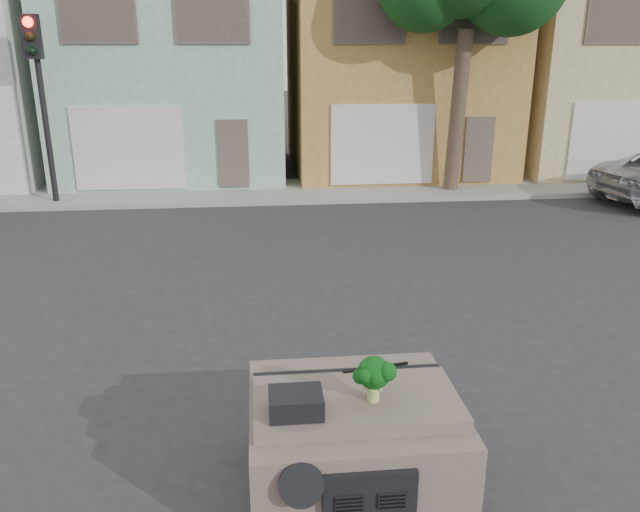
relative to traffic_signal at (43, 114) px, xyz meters
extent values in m
plane|color=#303033|center=(6.50, -9.50, -2.55)|extent=(120.00, 120.00, 0.00)
cube|color=gray|center=(6.50, 1.00, -2.47)|extent=(40.00, 3.00, 0.15)
cube|color=#91BC9F|center=(3.00, 5.00, 1.23)|extent=(7.20, 8.20, 7.55)
cube|color=#AF8240|center=(10.50, 5.00, 1.23)|extent=(7.20, 8.20, 7.55)
cube|color=#D0BB86|center=(18.00, 5.00, 1.23)|extent=(7.20, 8.20, 7.55)
cube|color=black|center=(0.00, 0.00, 0.00)|extent=(0.40, 0.40, 5.10)
cube|color=#133F15|center=(11.50, 0.30, 1.70)|extent=(4.40, 4.00, 8.50)
cube|color=#6F5E54|center=(6.50, -12.50, -1.99)|extent=(2.00, 1.80, 1.12)
cube|color=black|center=(5.92, -12.85, -1.33)|extent=(0.48, 0.38, 0.20)
cube|color=black|center=(6.78, -12.12, -1.42)|extent=(0.69, 0.15, 0.02)
cube|color=#093A0D|center=(6.64, -12.71, -1.20)|extent=(0.50, 0.50, 0.45)
camera|label=1|loc=(5.64, -17.68, 1.65)|focal=35.00mm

